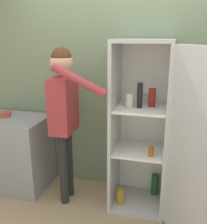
# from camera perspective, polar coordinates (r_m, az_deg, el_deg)

# --- Properties ---
(wall_back) EXTENTS (7.00, 0.06, 2.55)m
(wall_back) POSITION_cam_1_polar(r_m,az_deg,el_deg) (3.06, 4.77, 5.39)
(wall_back) COLOR gray
(wall_back) RESTS_ON ground_plane
(refrigerator) EXTENTS (0.95, 1.06, 1.82)m
(refrigerator) POSITION_cam_1_polar(r_m,az_deg,el_deg) (2.73, 10.21, -4.29)
(refrigerator) COLOR #B7BABC
(refrigerator) RESTS_ON ground_plane
(person) EXTENTS (0.65, 0.50, 1.74)m
(person) POSITION_cam_1_polar(r_m,az_deg,el_deg) (2.82, -8.54, 1.52)
(person) COLOR #262628
(person) RESTS_ON ground_plane
(counter) EXTENTS (0.78, 0.61, 0.90)m
(counter) POSITION_cam_1_polar(r_m,az_deg,el_deg) (3.48, -18.49, -8.34)
(counter) COLOR gray
(counter) RESTS_ON ground_plane
(bowl) EXTENTS (0.14, 0.14, 0.06)m
(bowl) POSITION_cam_1_polar(r_m,az_deg,el_deg) (3.41, -20.66, -0.47)
(bowl) COLOR #B24738
(bowl) RESTS_ON counter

